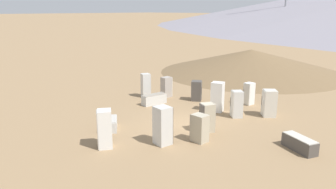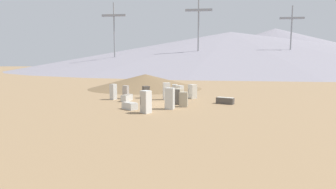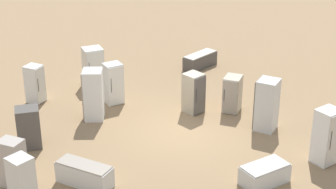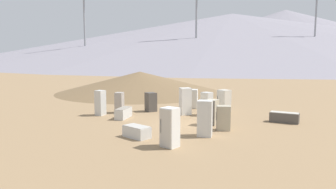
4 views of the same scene
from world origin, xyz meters
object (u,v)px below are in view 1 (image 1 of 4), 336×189
(discarded_fridge_4, at_px, (249,94))
(discarded_fridge_12, at_px, (146,85))
(discarded_fridge_6, at_px, (207,118))
(discarded_fridge_0, at_px, (105,129))
(discarded_fridge_2, at_px, (300,144))
(discarded_fridge_9, at_px, (237,104))
(discarded_fridge_3, at_px, (166,87))
(discarded_fridge_13, at_px, (197,91))
(discarded_fridge_8, at_px, (163,125))
(discarded_fridge_7, at_px, (269,103))
(discarded_fridge_5, at_px, (154,99))
(discarded_fridge_1, at_px, (217,97))
(discarded_fridge_10, at_px, (199,128))
(discarded_fridge_11, at_px, (110,124))

(discarded_fridge_4, distance_m, discarded_fridge_12, 7.57)
(discarded_fridge_6, bearing_deg, discarded_fridge_0, 93.93)
(discarded_fridge_2, bearing_deg, discarded_fridge_6, 126.69)
(discarded_fridge_6, xyz_separation_m, discarded_fridge_9, (0.08, -3.24, 0.04))
(discarded_fridge_3, bearing_deg, discarded_fridge_13, 25.08)
(discarded_fridge_8, distance_m, discarded_fridge_9, 6.11)
(discarded_fridge_2, xyz_separation_m, discarded_fridge_4, (5.55, -5.41, 0.43))
(discarded_fridge_7, bearing_deg, discarded_fridge_3, 56.43)
(discarded_fridge_2, height_order, discarded_fridge_4, discarded_fridge_4)
(discarded_fridge_0, height_order, discarded_fridge_2, discarded_fridge_0)
(discarded_fridge_5, bearing_deg, discarded_fridge_13, 70.69)
(discarded_fridge_3, bearing_deg, discarded_fridge_0, -58.39)
(discarded_fridge_4, height_order, discarded_fridge_9, discarded_fridge_9)
(discarded_fridge_1, bearing_deg, discarded_fridge_5, -177.88)
(discarded_fridge_6, bearing_deg, discarded_fridge_1, -35.00)
(discarded_fridge_3, height_order, discarded_fridge_6, discarded_fridge_6)
(discarded_fridge_12, bearing_deg, discarded_fridge_4, 50.93)
(discarded_fridge_9, bearing_deg, discarded_fridge_0, 117.56)
(discarded_fridge_10, distance_m, discarded_fridge_13, 7.70)
(discarded_fridge_1, xyz_separation_m, discarded_fridge_13, (2.60, -1.24, -0.25))
(discarded_fridge_0, xyz_separation_m, discarded_fridge_3, (4.06, -8.93, -0.17))
(discarded_fridge_6, relative_size, discarded_fridge_11, 0.98)
(discarded_fridge_0, xyz_separation_m, discarded_fridge_13, (1.78, -9.67, -0.21))
(discarded_fridge_1, height_order, discarded_fridge_7, discarded_fridge_1)
(discarded_fridge_0, height_order, discarded_fridge_8, discarded_fridge_8)
(discarded_fridge_7, xyz_separation_m, discarded_fridge_12, (9.00, 1.79, 0.06))
(discarded_fridge_6, xyz_separation_m, discarded_fridge_7, (-1.33, -4.71, 0.05))
(discarded_fridge_6, distance_m, discarded_fridge_10, 1.50)
(discarded_fridge_7, bearing_deg, discarded_fridge_10, 133.20)
(discarded_fridge_0, distance_m, discarded_fridge_11, 2.54)
(discarded_fridge_2, height_order, discarded_fridge_13, discarded_fridge_13)
(discarded_fridge_9, height_order, discarded_fridge_10, discarded_fridge_9)
(discarded_fridge_7, xyz_separation_m, discarded_fridge_13, (5.55, 0.03, -0.11))
(discarded_fridge_2, bearing_deg, discarded_fridge_7, 67.25)
(discarded_fridge_13, bearing_deg, discarded_fridge_11, -31.20)
(discarded_fridge_7, relative_size, discarded_fridge_8, 0.87)
(discarded_fridge_2, distance_m, discarded_fridge_6, 4.78)
(discarded_fridge_13, bearing_deg, discarded_fridge_9, 39.67)
(discarded_fridge_6, distance_m, discarded_fridge_12, 8.20)
(discarded_fridge_8, bearing_deg, discarded_fridge_9, 95.83)
(discarded_fridge_1, height_order, discarded_fridge_4, discarded_fridge_1)
(discarded_fridge_6, distance_m, discarded_fridge_13, 6.29)
(discarded_fridge_8, xyz_separation_m, discarded_fridge_12, (7.02, -5.76, -0.06))
(discarded_fridge_7, height_order, discarded_fridge_8, discarded_fridge_8)
(discarded_fridge_4, xyz_separation_m, discarded_fridge_8, (-0.23, 9.11, 0.19))
(discarded_fridge_2, height_order, discarded_fridge_8, discarded_fridge_8)
(discarded_fridge_5, bearing_deg, discarded_fridge_10, -16.26)
(discarded_fridge_1, relative_size, discarded_fridge_10, 1.37)
(discarded_fridge_1, distance_m, discarded_fridge_9, 1.55)
(discarded_fridge_6, bearing_deg, discarded_fridge_10, 140.13)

